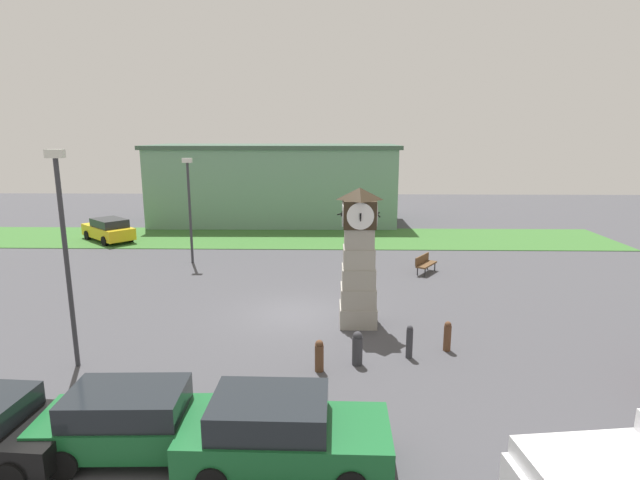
{
  "coord_description": "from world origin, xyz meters",
  "views": [
    {
      "loc": [
        1.41,
        -18.55,
        6.97
      ],
      "look_at": [
        0.97,
        1.6,
        2.63
      ],
      "focal_mm": 28.0,
      "sensor_mm": 36.0,
      "label": 1
    }
  ],
  "objects_px": {
    "bollard_near_tower": "(447,336)",
    "bollard_far_row": "(357,348)",
    "clock_tower": "(359,261)",
    "bench": "(425,263)",
    "car_far_lot": "(108,230)",
    "bollard_mid_row": "(409,341)",
    "bollard_end_row": "(319,355)",
    "street_lamp_near_road": "(65,246)",
    "car_by_building": "(281,432)",
    "car_near_tower": "(139,421)",
    "street_lamp_far_side": "(189,203)"
  },
  "relations": [
    {
      "from": "bollard_mid_row",
      "to": "car_far_lot",
      "type": "xyz_separation_m",
      "value": [
        -17.05,
        17.01,
        0.23
      ]
    },
    {
      "from": "clock_tower",
      "to": "bench",
      "type": "relative_size",
      "value": 3.12
    },
    {
      "from": "street_lamp_far_side",
      "to": "car_by_building",
      "type": "bearing_deg",
      "value": -68.89
    },
    {
      "from": "bollard_far_row",
      "to": "bollard_end_row",
      "type": "distance_m",
      "value": 1.24
    },
    {
      "from": "bollard_mid_row",
      "to": "car_by_building",
      "type": "distance_m",
      "value": 6.4
    },
    {
      "from": "street_lamp_far_side",
      "to": "clock_tower",
      "type": "bearing_deg",
      "value": -45.61
    },
    {
      "from": "bollard_near_tower",
      "to": "bollard_far_row",
      "type": "relative_size",
      "value": 0.93
    },
    {
      "from": "bollard_near_tower",
      "to": "street_lamp_near_road",
      "type": "xyz_separation_m",
      "value": [
        -11.54,
        -1.33,
        3.25
      ]
    },
    {
      "from": "car_by_building",
      "to": "car_far_lot",
      "type": "relative_size",
      "value": 1.01
    },
    {
      "from": "bollard_end_row",
      "to": "car_by_building",
      "type": "height_order",
      "value": "car_by_building"
    },
    {
      "from": "clock_tower",
      "to": "street_lamp_far_side",
      "type": "relative_size",
      "value": 0.9
    },
    {
      "from": "clock_tower",
      "to": "bench",
      "type": "xyz_separation_m",
      "value": [
        3.77,
        7.01,
        -1.9
      ]
    },
    {
      "from": "clock_tower",
      "to": "car_far_lot",
      "type": "xyz_separation_m",
      "value": [
        -15.57,
        14.17,
        -1.64
      ]
    },
    {
      "from": "bollard_far_row",
      "to": "car_far_lot",
      "type": "relative_size",
      "value": 0.25
    },
    {
      "from": "bollard_end_row",
      "to": "bollard_mid_row",
      "type": "bearing_deg",
      "value": 18.81
    },
    {
      "from": "clock_tower",
      "to": "bollard_end_row",
      "type": "xyz_separation_m",
      "value": [
        -1.35,
        -3.8,
        -1.93
      ]
    },
    {
      "from": "bollard_mid_row",
      "to": "bollard_end_row",
      "type": "relative_size",
      "value": 1.1
    },
    {
      "from": "car_by_building",
      "to": "car_far_lot",
      "type": "bearing_deg",
      "value": 121.18
    },
    {
      "from": "clock_tower",
      "to": "bollard_mid_row",
      "type": "bearing_deg",
      "value": -62.57
    },
    {
      "from": "bollard_mid_row",
      "to": "bollard_end_row",
      "type": "bearing_deg",
      "value": -161.19
    },
    {
      "from": "bollard_mid_row",
      "to": "car_near_tower",
      "type": "xyz_separation_m",
      "value": [
        -6.69,
        -4.92,
        0.22
      ]
    },
    {
      "from": "bollard_end_row",
      "to": "car_near_tower",
      "type": "bearing_deg",
      "value": -134.34
    },
    {
      "from": "bollard_near_tower",
      "to": "bollard_far_row",
      "type": "height_order",
      "value": "bollard_far_row"
    },
    {
      "from": "bollard_far_row",
      "to": "street_lamp_near_road",
      "type": "relative_size",
      "value": 0.17
    },
    {
      "from": "clock_tower",
      "to": "street_lamp_near_road",
      "type": "relative_size",
      "value": 0.78
    },
    {
      "from": "bollard_mid_row",
      "to": "bench",
      "type": "distance_m",
      "value": 10.12
    },
    {
      "from": "bollard_end_row",
      "to": "car_far_lot",
      "type": "bearing_deg",
      "value": 128.37
    },
    {
      "from": "car_near_tower",
      "to": "bollard_near_tower",
      "type": "bearing_deg",
      "value": 34.4
    },
    {
      "from": "street_lamp_near_road",
      "to": "bollard_mid_row",
      "type": "bearing_deg",
      "value": 4.29
    },
    {
      "from": "car_near_tower",
      "to": "bollard_far_row",
      "type": "bearing_deg",
      "value": 41.26
    },
    {
      "from": "bollard_near_tower",
      "to": "car_near_tower",
      "type": "relative_size",
      "value": 0.22
    },
    {
      "from": "bollard_far_row",
      "to": "street_lamp_far_side",
      "type": "relative_size",
      "value": 0.19
    },
    {
      "from": "car_by_building",
      "to": "car_far_lot",
      "type": "height_order",
      "value": "car_by_building"
    },
    {
      "from": "car_by_building",
      "to": "bench",
      "type": "xyz_separation_m",
      "value": [
        5.82,
        15.2,
        -0.29
      ]
    },
    {
      "from": "street_lamp_near_road",
      "to": "street_lamp_far_side",
      "type": "bearing_deg",
      "value": 89.28
    },
    {
      "from": "bollard_mid_row",
      "to": "bollard_end_row",
      "type": "xyz_separation_m",
      "value": [
        -2.82,
        -0.96,
        -0.05
      ]
    },
    {
      "from": "clock_tower",
      "to": "bollard_near_tower",
      "type": "distance_m",
      "value": 4.08
    },
    {
      "from": "clock_tower",
      "to": "car_by_building",
      "type": "distance_m",
      "value": 8.59
    },
    {
      "from": "bollard_far_row",
      "to": "bollard_end_row",
      "type": "height_order",
      "value": "bollard_far_row"
    },
    {
      "from": "car_near_tower",
      "to": "car_far_lot",
      "type": "bearing_deg",
      "value": 115.27
    },
    {
      "from": "bollard_near_tower",
      "to": "bollard_mid_row",
      "type": "height_order",
      "value": "bollard_mid_row"
    },
    {
      "from": "bollard_far_row",
      "to": "car_far_lot",
      "type": "height_order",
      "value": "car_far_lot"
    },
    {
      "from": "bollard_end_row",
      "to": "clock_tower",
      "type": "bearing_deg",
      "value": 70.51
    },
    {
      "from": "bollard_mid_row",
      "to": "street_lamp_far_side",
      "type": "distance_m",
      "value": 15.62
    },
    {
      "from": "bollard_far_row",
      "to": "car_near_tower",
      "type": "bearing_deg",
      "value": -138.74
    },
    {
      "from": "street_lamp_far_side",
      "to": "car_near_tower",
      "type": "bearing_deg",
      "value": -78.48
    },
    {
      "from": "bollard_mid_row",
      "to": "bench",
      "type": "relative_size",
      "value": 0.67
    },
    {
      "from": "bench",
      "to": "car_by_building",
      "type": "bearing_deg",
      "value": -110.94
    },
    {
      "from": "bollard_near_tower",
      "to": "street_lamp_far_side",
      "type": "height_order",
      "value": "street_lamp_far_side"
    },
    {
      "from": "clock_tower",
      "to": "bollard_mid_row",
      "type": "relative_size",
      "value": 4.7
    }
  ]
}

